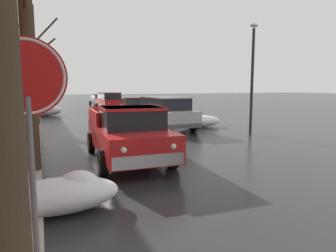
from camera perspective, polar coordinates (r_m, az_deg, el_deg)
left_sidewalk_slab at (r=18.56m, az=-27.17°, el=-0.38°), size 2.54×80.00×0.14m
snow_bank_near_corner_left at (r=6.07m, az=-19.64°, el=-12.31°), size 2.25×1.08×0.74m
snow_bank_along_left_kerb at (r=17.48m, az=6.08°, el=0.84°), size 2.66×1.00×0.70m
snow_bank_mid_block_left at (r=26.25m, az=-22.74°, el=2.70°), size 2.83×1.10×0.87m
bare_tree_second_along_sidewalk at (r=8.76m, az=-25.20°, el=17.53°), size 2.83×3.55×7.41m
bare_tree_mid_block at (r=19.43m, az=-24.30°, el=10.94°), size 2.93×2.18×7.06m
pickup_truck_red_approaching_near_lane at (r=9.58m, az=-7.78°, el=-1.35°), size 2.40×5.27×1.76m
suv_silver_parked_kerbside_close at (r=16.47m, az=-0.65°, el=2.77°), size 2.28×4.83×1.82m
sedan_maroon_parked_kerbside_mid at (r=24.17m, az=-6.66°, el=3.66°), size 2.28×4.33×1.42m
suv_red_parked_far_down_block at (r=30.54m, az=-11.24°, el=4.79°), size 2.24×4.73×1.82m
sedan_black_queued_behind_truck at (r=37.94m, az=-13.00°, el=4.88°), size 2.17×4.48×1.42m
stop_sign_at_corner at (r=3.16m, az=-25.30°, el=3.97°), size 0.76×0.12×2.82m
street_lamp_post at (r=15.04m, az=15.87°, el=9.76°), size 0.44×0.24×5.33m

